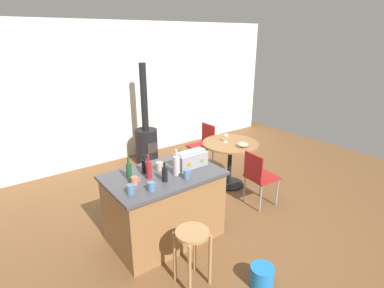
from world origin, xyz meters
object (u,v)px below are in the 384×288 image
(cup_0, at_px, (160,166))
(folding_chair_far, at_px, (259,175))
(cup_1, at_px, (135,181))
(cup_2, at_px, (151,186))
(bottle_4, at_px, (149,169))
(wood_stove, at_px, (146,140))
(kitchen_island, at_px, (164,206))
(wine_glass, at_px, (226,136))
(folding_chair_near, at_px, (203,143))
(cup_3, at_px, (187,174))
(serving_bowl, at_px, (243,144))
(dining_table, at_px, (230,153))
(bottle_1, at_px, (129,171))
(plastic_bucket, at_px, (262,276))
(toolbox, at_px, (191,159))
(bottle_0, at_px, (145,166))
(bottle_3, at_px, (176,165))
(cup_4, at_px, (131,189))
(bottle_2, at_px, (165,174))
(wooden_stool, at_px, (192,245))

(cup_0, bearing_deg, folding_chair_far, -11.11)
(folding_chair_far, bearing_deg, cup_1, 175.93)
(cup_2, bearing_deg, bottle_4, 65.26)
(folding_chair_far, xyz_separation_m, wood_stove, (-0.53, 2.43, -0.01))
(kitchen_island, xyz_separation_m, wine_glass, (1.61, 0.63, 0.43))
(folding_chair_near, distance_m, cup_0, 2.15)
(bottle_4, relative_size, cup_1, 2.58)
(bottle_4, height_order, cup_1, bottle_4)
(bottle_4, bearing_deg, cup_3, -38.80)
(serving_bowl, bearing_deg, cup_2, -163.28)
(serving_bowl, bearing_deg, dining_table, 95.68)
(bottle_1, xyz_separation_m, plastic_bucket, (0.74, -1.40, -0.88))
(bottle_4, height_order, serving_bowl, bottle_4)
(cup_2, bearing_deg, toolbox, 20.62)
(bottle_4, bearing_deg, cup_2, -114.74)
(folding_chair_far, bearing_deg, cup_0, 168.89)
(bottle_4, xyz_separation_m, cup_2, (-0.13, -0.28, -0.06))
(folding_chair_near, height_order, wood_stove, wood_stove)
(folding_chair_far, bearing_deg, bottle_4, 174.05)
(dining_table, height_order, bottle_4, bottle_4)
(wine_glass, bearing_deg, bottle_0, -165.05)
(cup_3, height_order, plastic_bucket, cup_3)
(folding_chair_far, bearing_deg, folding_chair_near, 82.60)
(toolbox, bearing_deg, wine_glass, 28.19)
(wood_stove, xyz_separation_m, cup_0, (-0.97, -2.14, 0.45))
(dining_table, distance_m, cup_2, 2.17)
(bottle_3, relative_size, cup_4, 2.77)
(toolbox, relative_size, bottle_2, 1.74)
(wood_stove, distance_m, cup_3, 2.70)
(bottle_0, bearing_deg, cup_4, -134.30)
(wood_stove, height_order, cup_2, wood_stove)
(toolbox, distance_m, cup_2, 0.77)
(cup_3, bearing_deg, bottle_4, 141.20)
(bottle_2, bearing_deg, bottle_3, 17.64)
(wood_stove, bearing_deg, dining_table, -68.63)
(folding_chair_far, bearing_deg, bottle_0, 168.35)
(bottle_0, bearing_deg, toolbox, -17.74)
(bottle_2, relative_size, cup_2, 2.00)
(wine_glass, bearing_deg, bottle_1, -165.41)
(dining_table, relative_size, wood_stove, 0.47)
(folding_chair_far, height_order, bottle_2, bottle_2)
(folding_chair_near, relative_size, bottle_4, 2.99)
(toolbox, bearing_deg, wood_stove, 75.39)
(cup_0, bearing_deg, wood_stove, 65.64)
(bottle_1, height_order, cup_4, bottle_1)
(cup_0, height_order, cup_1, cup_0)
(bottle_3, xyz_separation_m, cup_3, (0.03, -0.16, -0.07))
(folding_chair_far, relative_size, cup_0, 6.92)
(wooden_stool, bearing_deg, dining_table, 37.05)
(toolbox, bearing_deg, cup_2, -159.38)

